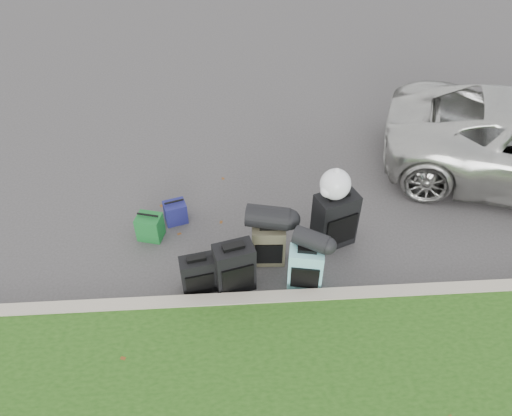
{
  "coord_description": "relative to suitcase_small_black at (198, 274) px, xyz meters",
  "views": [
    {
      "loc": [
        -0.41,
        -4.84,
        5.1
      ],
      "look_at": [
        -0.1,
        0.2,
        0.55
      ],
      "focal_mm": 35.0,
      "sensor_mm": 36.0,
      "label": 1
    }
  ],
  "objects": [
    {
      "name": "duffel_left",
      "position": [
        0.91,
        0.48,
        0.48
      ],
      "size": [
        0.61,
        0.42,
        0.3
      ],
      "primitive_type": "cylinder",
      "rotation": [
        0.0,
        1.57,
        -0.22
      ],
      "color": "black",
      "rests_on": "suitcase_olive"
    },
    {
      "name": "duffel_right",
      "position": [
        1.41,
        0.06,
        0.47
      ],
      "size": [
        0.49,
        0.43,
        0.24
      ],
      "primitive_type": "cylinder",
      "rotation": [
        0.0,
        1.57,
        -0.55
      ],
      "color": "black",
      "rests_on": "suitcase_teal"
    },
    {
      "name": "suitcase_teal",
      "position": [
        1.36,
        -0.01,
        0.04
      ],
      "size": [
        0.47,
        0.33,
        0.62
      ],
      "primitive_type": "cube",
      "rotation": [
        0.0,
        0.0,
        -0.18
      ],
      "color": "#61B0B2",
      "rests_on": "ground"
    },
    {
      "name": "suitcase_olive",
      "position": [
        0.93,
        0.44,
        0.03
      ],
      "size": [
        0.45,
        0.29,
        0.6
      ],
      "primitive_type": "cube",
      "rotation": [
        0.0,
        0.0,
        -0.05
      ],
      "color": "#3A3727",
      "rests_on": "ground"
    },
    {
      "name": "suitcase_large_black_right",
      "position": [
        1.86,
        0.73,
        0.15
      ],
      "size": [
        0.64,
        0.51,
        0.84
      ],
      "primitive_type": "cube",
      "rotation": [
        0.0,
        0.0,
        0.37
      ],
      "color": "black",
      "rests_on": "ground"
    },
    {
      "name": "tote_green",
      "position": [
        -0.71,
        0.98,
        -0.08
      ],
      "size": [
        0.39,
        0.35,
        0.38
      ],
      "primitive_type": "cube",
      "rotation": [
        0.0,
        0.0,
        -0.26
      ],
      "color": "#156225",
      "rests_on": "ground"
    },
    {
      "name": "tote_navy",
      "position": [
        -0.37,
        1.29,
        -0.1
      ],
      "size": [
        0.37,
        0.32,
        0.33
      ],
      "primitive_type": "cube",
      "rotation": [
        0.0,
        0.0,
        0.29
      ],
      "color": "navy",
      "rests_on": "ground"
    },
    {
      "name": "ground",
      "position": [
        0.89,
        0.69,
        -0.27
      ],
      "size": [
        120.0,
        120.0,
        0.0
      ],
      "primitive_type": "plane",
      "color": "#383535",
      "rests_on": "ground"
    },
    {
      "name": "suitcase_small_black",
      "position": [
        0.0,
        0.0,
        0.0
      ],
      "size": [
        0.47,
        0.31,
        0.54
      ],
      "primitive_type": "cube",
      "rotation": [
        0.0,
        0.0,
        0.19
      ],
      "color": "black",
      "rests_on": "ground"
    },
    {
      "name": "suitcase_large_black_left",
      "position": [
        0.46,
        0.01,
        0.09
      ],
      "size": [
        0.55,
        0.41,
        0.71
      ],
      "primitive_type": "cube",
      "rotation": [
        0.0,
        0.0,
        0.26
      ],
      "color": "black",
      "rests_on": "ground"
    },
    {
      "name": "trash_bag",
      "position": [
        1.8,
        0.74,
        0.77
      ],
      "size": [
        0.41,
        0.41,
        0.41
      ],
      "primitive_type": "sphere",
      "color": "white",
      "rests_on": "suitcase_large_black_right"
    },
    {
      "name": "curb",
      "position": [
        0.89,
        -0.31,
        -0.19
      ],
      "size": [
        120.0,
        0.18,
        0.15
      ],
      "primitive_type": "cube",
      "color": "#9E937F",
      "rests_on": "ground"
    }
  ]
}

